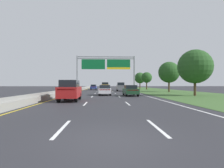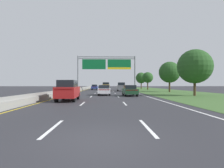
# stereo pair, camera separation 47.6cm
# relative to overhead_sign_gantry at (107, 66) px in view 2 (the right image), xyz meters

# --- Properties ---
(ground_plane) EXTENTS (220.00, 220.00, 0.00)m
(ground_plane) POSITION_rel_overhead_sign_gantry_xyz_m (-0.30, -6.79, -6.40)
(ground_plane) COLOR #2B2B30
(lane_striping) EXTENTS (11.96, 106.00, 0.01)m
(lane_striping) POSITION_rel_overhead_sign_gantry_xyz_m (-0.30, -7.25, -6.40)
(lane_striping) COLOR white
(lane_striping) RESTS_ON ground
(grass_verge_right) EXTENTS (14.00, 110.00, 0.02)m
(grass_verge_right) POSITION_rel_overhead_sign_gantry_xyz_m (13.65, -6.79, -6.39)
(grass_verge_right) COLOR #3D602D
(grass_verge_right) RESTS_ON ground
(median_barrier_concrete) EXTENTS (0.60, 110.00, 0.85)m
(median_barrier_concrete) POSITION_rel_overhead_sign_gantry_xyz_m (-6.90, -6.79, -6.05)
(median_barrier_concrete) COLOR gray
(median_barrier_concrete) RESTS_ON ground
(overhead_sign_gantry) EXTENTS (15.06, 0.42, 8.97)m
(overhead_sign_gantry) POSITION_rel_overhead_sign_gantry_xyz_m (0.00, 0.00, 0.00)
(overhead_sign_gantry) COLOR gray
(overhead_sign_gantry) RESTS_ON ground
(pickup_truck_gold) EXTENTS (2.09, 5.43, 2.20)m
(pickup_truck_gold) POSITION_rel_overhead_sign_gantry_xyz_m (-0.19, 2.98, -5.33)
(pickup_truck_gold) COLOR #A38438
(pickup_truck_gold) RESTS_ON ground
(car_darkgreen_right_lane_sedan) EXTENTS (1.91, 4.44, 1.57)m
(car_darkgreen_right_lane_sedan) POSITION_rel_overhead_sign_gantry_xyz_m (3.32, -20.83, -5.58)
(car_darkgreen_right_lane_sedan) COLOR #193D23
(car_darkgreen_right_lane_sedan) RESTS_ON ground
(car_grey_right_lane_suv) EXTENTS (2.04, 4.75, 2.11)m
(car_grey_right_lane_suv) POSITION_rel_overhead_sign_gantry_xyz_m (3.57, -2.17, -5.30)
(car_grey_right_lane_suv) COLOR slate
(car_grey_right_lane_suv) RESTS_ON ground
(car_red_left_lane_suv) EXTENTS (2.02, 4.75, 2.11)m
(car_red_left_lane_suv) POSITION_rel_overhead_sign_gantry_xyz_m (-4.02, -28.40, -5.30)
(car_red_left_lane_suv) COLOR maroon
(car_red_left_lane_suv) RESTS_ON ground
(car_white_centre_lane_sedan) EXTENTS (1.83, 4.40, 1.57)m
(car_white_centre_lane_sedan) POSITION_rel_overhead_sign_gantry_xyz_m (-0.40, -18.90, -5.58)
(car_white_centre_lane_sedan) COLOR silver
(car_white_centre_lane_sedan) RESTS_ON ground
(car_blue_left_lane_sedan) EXTENTS (1.95, 4.45, 1.57)m
(car_blue_left_lane_sedan) POSITION_rel_overhead_sign_gantry_xyz_m (-3.76, 10.62, -5.58)
(car_blue_left_lane_sedan) COLOR navy
(car_blue_left_lane_sedan) RESTS_ON ground
(roadside_tree_near) EXTENTS (4.98, 4.98, 6.78)m
(roadside_tree_near) POSITION_rel_overhead_sign_gantry_xyz_m (12.82, -20.99, -2.11)
(roadside_tree_near) COLOR #4C3823
(roadside_tree_near) RESTS_ON ground
(roadside_tree_mid) EXTENTS (4.58, 4.58, 6.58)m
(roadside_tree_mid) POSITION_rel_overhead_sign_gantry_xyz_m (13.63, -7.92, -2.12)
(roadside_tree_mid) COLOR #4C3823
(roadside_tree_mid) RESTS_ON ground
(roadside_tree_far) EXTENTS (3.28, 3.28, 5.38)m
(roadside_tree_far) POSITION_rel_overhead_sign_gantry_xyz_m (12.58, 8.60, -2.68)
(roadside_tree_far) COLOR #4C3823
(roadside_tree_far) RESTS_ON ground
(roadside_tree_distant) EXTENTS (3.93, 3.93, 5.91)m
(roadside_tree_distant) POSITION_rel_overhead_sign_gantry_xyz_m (12.49, 18.65, -2.47)
(roadside_tree_distant) COLOR #4C3823
(roadside_tree_distant) RESTS_ON ground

